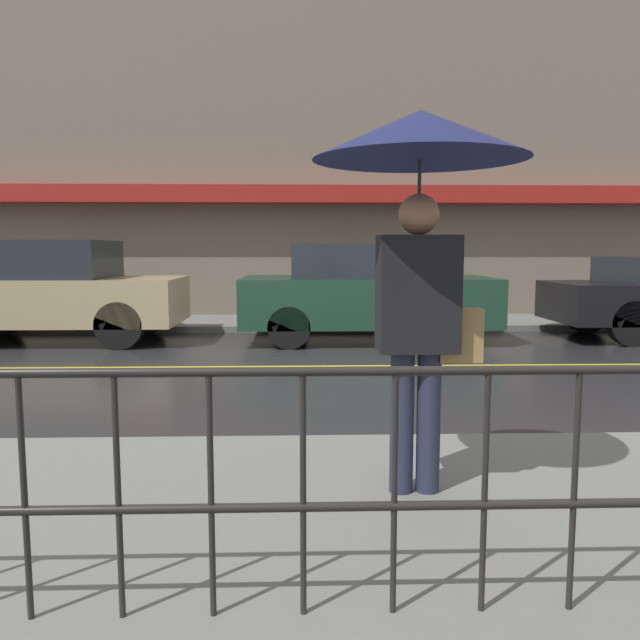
{
  "coord_description": "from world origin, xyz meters",
  "views": [
    {
      "loc": [
        -0.01,
        -7.84,
        1.5
      ],
      "look_at": [
        0.14,
        -3.24,
        0.97
      ],
      "focal_mm": 35.0,
      "sensor_mm": 36.0,
      "label": 1
    }
  ],
  "objects": [
    {
      "name": "ground_plane",
      "position": [
        0.0,
        0.0,
        0.0
      ],
      "size": [
        80.0,
        80.0,
        0.0
      ],
      "primitive_type": "plane",
      "color": "#262628"
    },
    {
      "name": "sidewalk_near",
      "position": [
        0.0,
        -4.57,
        0.06
      ],
      "size": [
        28.0,
        2.54,
        0.11
      ],
      "color": "slate",
      "rests_on": "ground_plane"
    },
    {
      "name": "sidewalk_far",
      "position": [
        0.0,
        4.33,
        0.06
      ],
      "size": [
        28.0,
        2.05,
        0.11
      ],
      "color": "slate",
      "rests_on": "ground_plane"
    },
    {
      "name": "lane_marking",
      "position": [
        0.0,
        0.0,
        0.0
      ],
      "size": [
        25.2,
        0.12,
        0.01
      ],
      "color": "gold",
      "rests_on": "ground_plane"
    },
    {
      "name": "building_storefront",
      "position": [
        0.0,
        5.48,
        3.28
      ],
      "size": [
        28.0,
        0.85,
        6.64
      ],
      "color": "#706656",
      "rests_on": "ground_plane"
    },
    {
      "name": "railing_foreground",
      "position": [
        0.0,
        -5.59,
        0.71
      ],
      "size": [
        12.0,
        0.04,
        0.96
      ],
      "color": "black",
      "rests_on": "sidewalk_near"
    },
    {
      "name": "pedestrian",
      "position": [
        0.65,
        -4.4,
        1.85
      ],
      "size": [
        1.18,
        1.18,
        2.13
      ],
      "color": "#23283D",
      "rests_on": "sidewalk_near"
    },
    {
      "name": "car_tan",
      "position": [
        -4.0,
        2.32,
        0.83
      ],
      "size": [
        4.0,
        1.81,
        1.63
      ],
      "color": "tan",
      "rests_on": "ground_plane"
    },
    {
      "name": "car_dark_green",
      "position": [
        1.04,
        2.32,
        0.8
      ],
      "size": [
        4.05,
        1.91,
        1.57
      ],
      "color": "#193828",
      "rests_on": "ground_plane"
    }
  ]
}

